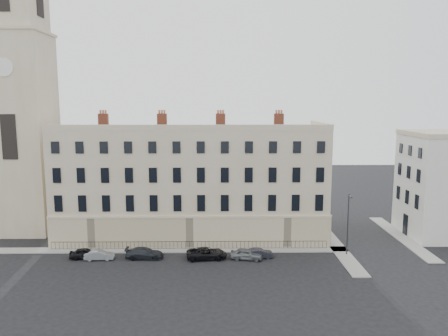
{
  "coord_description": "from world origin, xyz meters",
  "views": [
    {
      "loc": [
        -2.3,
        -47.99,
        18.59
      ],
      "look_at": [
        -1.55,
        10.0,
        9.78
      ],
      "focal_mm": 35.0,
      "sensor_mm": 36.0,
      "label": 1
    }
  ],
  "objects_px": {
    "car_c": "(145,253)",
    "car_f": "(259,253)",
    "car_e": "(246,254)",
    "streetlamp": "(348,222)",
    "car_b": "(99,255)",
    "car_a": "(85,253)",
    "car_d": "(207,253)"
  },
  "relations": [
    {
      "from": "car_a",
      "to": "car_e",
      "type": "height_order",
      "value": "car_e"
    },
    {
      "from": "car_b",
      "to": "car_c",
      "type": "xyz_separation_m",
      "value": [
        5.32,
        0.34,
        0.09
      ]
    },
    {
      "from": "car_d",
      "to": "car_f",
      "type": "height_order",
      "value": "car_d"
    },
    {
      "from": "car_c",
      "to": "car_f",
      "type": "xyz_separation_m",
      "value": [
        13.7,
        -0.02,
        -0.08
      ]
    },
    {
      "from": "car_b",
      "to": "car_f",
      "type": "bearing_deg",
      "value": -93.22
    },
    {
      "from": "car_a",
      "to": "car_c",
      "type": "xyz_separation_m",
      "value": [
        7.1,
        -0.13,
        0.03
      ]
    },
    {
      "from": "streetlamp",
      "to": "car_e",
      "type": "bearing_deg",
      "value": 176.05
    },
    {
      "from": "car_d",
      "to": "car_c",
      "type": "bearing_deg",
      "value": 82.43
    },
    {
      "from": "car_a",
      "to": "car_c",
      "type": "distance_m",
      "value": 7.11
    },
    {
      "from": "car_b",
      "to": "streetlamp",
      "type": "relative_size",
      "value": 0.45
    },
    {
      "from": "car_e",
      "to": "car_f",
      "type": "xyz_separation_m",
      "value": [
        1.52,
        0.48,
        -0.08
      ]
    },
    {
      "from": "car_e",
      "to": "car_a",
      "type": "bearing_deg",
      "value": 97.97
    },
    {
      "from": "car_a",
      "to": "car_c",
      "type": "relative_size",
      "value": 0.82
    },
    {
      "from": "car_b",
      "to": "car_d",
      "type": "relative_size",
      "value": 0.71
    },
    {
      "from": "car_c",
      "to": "car_f",
      "type": "height_order",
      "value": "car_c"
    },
    {
      "from": "car_d",
      "to": "streetlamp",
      "type": "distance_m",
      "value": 17.49
    },
    {
      "from": "car_b",
      "to": "car_d",
      "type": "xyz_separation_m",
      "value": [
        12.77,
        0.09,
        0.11
      ]
    },
    {
      "from": "car_c",
      "to": "streetlamp",
      "type": "height_order",
      "value": "streetlamp"
    },
    {
      "from": "car_a",
      "to": "car_d",
      "type": "xyz_separation_m",
      "value": [
        14.56,
        -0.38,
        0.05
      ]
    },
    {
      "from": "car_a",
      "to": "car_f",
      "type": "bearing_deg",
      "value": -99.83
    },
    {
      "from": "car_e",
      "to": "car_d",
      "type": "bearing_deg",
      "value": 96.76
    },
    {
      "from": "car_d",
      "to": "car_e",
      "type": "distance_m",
      "value": 4.74
    },
    {
      "from": "car_c",
      "to": "streetlamp",
      "type": "distance_m",
      "value": 24.82
    },
    {
      "from": "car_f",
      "to": "car_d",
      "type": "bearing_deg",
      "value": 86.02
    },
    {
      "from": "car_f",
      "to": "car_b",
      "type": "bearing_deg",
      "value": 84.88
    },
    {
      "from": "car_c",
      "to": "car_d",
      "type": "height_order",
      "value": "car_d"
    },
    {
      "from": "car_a",
      "to": "car_f",
      "type": "distance_m",
      "value": 20.81
    },
    {
      "from": "car_e",
      "to": "streetlamp",
      "type": "bearing_deg",
      "value": -74.22
    },
    {
      "from": "car_d",
      "to": "car_f",
      "type": "bearing_deg",
      "value": -93.57
    },
    {
      "from": "car_e",
      "to": "car_f",
      "type": "relative_size",
      "value": 1.1
    },
    {
      "from": "car_d",
      "to": "car_f",
      "type": "xyz_separation_m",
      "value": [
        6.25,
        0.23,
        -0.1
      ]
    },
    {
      "from": "car_d",
      "to": "car_a",
      "type": "bearing_deg",
      "value": 82.85
    }
  ]
}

